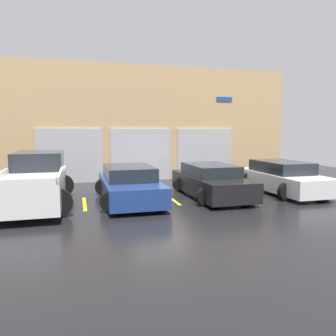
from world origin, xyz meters
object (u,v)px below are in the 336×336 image
object	(u,v)px
sedan_white	(282,178)
van_right	(129,185)
pickup_truck	(36,181)
sedan_side	(211,181)

from	to	relation	value
sedan_white	van_right	size ratio (longest dim) A/B	1.00
van_right	pickup_truck	bearing A→B (deg)	175.13
sedan_side	van_right	world-z (taller)	van_right
pickup_truck	sedan_white	xyz separation A→B (m)	(9.38, -0.27, -0.21)
sedan_white	sedan_side	size ratio (longest dim) A/B	1.02
pickup_truck	sedan_side	xyz separation A→B (m)	(6.26, -0.27, -0.23)
pickup_truck	van_right	xyz separation A→B (m)	(3.13, -0.27, -0.22)
sedan_side	pickup_truck	bearing A→B (deg)	177.53
sedan_white	sedan_side	distance (m)	3.13
pickup_truck	sedan_white	world-z (taller)	pickup_truck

